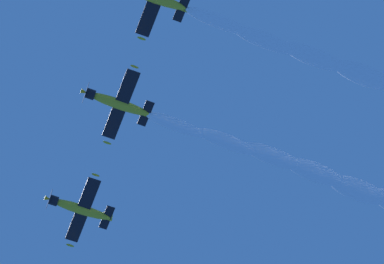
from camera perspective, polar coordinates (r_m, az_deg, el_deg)
airplane_left_wingman at (r=93.73m, az=-4.79°, el=1.83°), size 7.66×7.39×2.81m
airplane_right_wingman at (r=99.18m, az=-7.17°, el=-4.83°), size 7.73×7.36×2.82m
smoke_trail_lead at (r=94.28m, az=11.25°, el=3.35°), size 21.62×28.18×3.23m
smoke_trail_left_wingman at (r=98.04m, az=8.33°, el=-2.78°), size 21.23×28.15×3.18m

